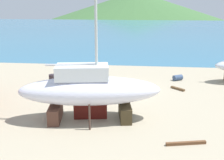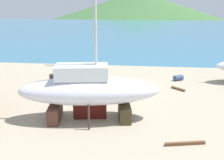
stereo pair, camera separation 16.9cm
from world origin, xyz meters
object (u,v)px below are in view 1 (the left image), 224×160
at_px(sailboat_far_slipway, 89,90).
at_px(barrel_tar_black, 52,78).
at_px(barrel_by_slipway, 178,78).
at_px(barrel_blue_faded, 83,71).

relative_size(sailboat_far_slipway, barrel_tar_black, 17.48).
height_order(sailboat_far_slipway, barrel_tar_black, sailboat_far_slipway).
bearing_deg(barrel_tar_black, barrel_by_slipway, 9.60).
xyz_separation_m(sailboat_far_slipway, barrel_blue_faded, (-2.75, 10.83, -1.59)).
bearing_deg(barrel_by_slipway, barrel_tar_black, -170.40).
xyz_separation_m(sailboat_far_slipway, barrel_tar_black, (-5.04, 7.92, -1.61)).
height_order(sailboat_far_slipway, barrel_blue_faded, sailboat_far_slipway).
bearing_deg(barrel_tar_black, sailboat_far_slipway, -57.54).
relative_size(sailboat_far_slipway, barrel_by_slipway, 14.93).
distance_m(barrel_blue_faded, barrel_by_slipway, 9.49).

